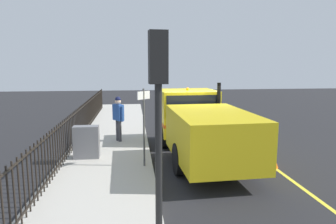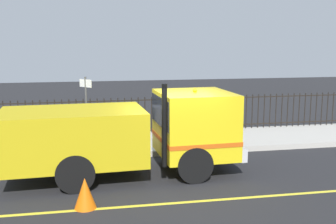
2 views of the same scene
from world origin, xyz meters
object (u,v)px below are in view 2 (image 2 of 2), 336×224
Objects in this scene: work_truck at (136,130)px; street_sign at (86,106)px; traffic_cone at (85,193)px; utility_cabinet at (116,123)px; worker_standing at (180,110)px.

work_truck is 2.69× the size of street_sign.
traffic_cone is (-2.11, 1.40, -0.93)m from work_truck.
utility_cabinet reaches higher than traffic_cone.
work_truck reaches higher than utility_cabinet.
utility_cabinet is (3.83, 0.30, -0.56)m from work_truck.
traffic_cone is 4.27m from street_sign.
work_truck is 9.20× the size of traffic_cone.
utility_cabinet is at bearing -178.07° from work_truck.
street_sign is (1.95, 1.32, 0.39)m from work_truck.
worker_standing is 2.44m from utility_cabinet.
work_truck is at bearing -175.57° from utility_cabinet.
utility_cabinet is 2.35m from street_sign.
street_sign is at bearing -1.15° from traffic_cone.
work_truck reaches higher than traffic_cone.
worker_standing is 3.34m from street_sign.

